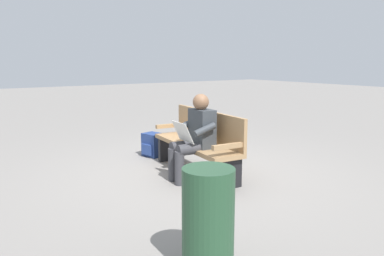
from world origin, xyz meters
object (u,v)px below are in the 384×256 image
Objects in this scene: trash_bin at (208,221)px; bench_near at (200,142)px; person_seated at (195,135)px; backpack at (153,145)px.

bench_near is at bearing -34.25° from trash_bin.
trash_bin is (-1.94, 1.23, -0.21)m from person_seated.
bench_near is 2.64m from trash_bin.
person_seated is 2.30m from trash_bin.
bench_near reaches higher than backpack.
person_seated reaches higher than bench_near.
backpack is (1.47, -0.15, -0.43)m from person_seated.
bench_near is 2.22× the size of trash_bin.
bench_near is at bearing -40.68° from person_seated.
bench_near is at bearing -174.82° from backpack.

